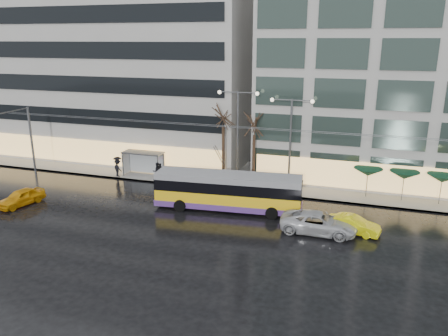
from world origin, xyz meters
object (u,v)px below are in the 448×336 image
at_px(trolleybus, 228,192).
at_px(taxi_a, 21,197).
at_px(street_lamp_near, 238,125).
at_px(bus_shelter, 141,158).

bearing_deg(trolleybus, taxi_a, -165.50).
bearing_deg(street_lamp_near, bus_shelter, -179.37).
distance_m(trolleybus, bus_shelter, 12.92).
bearing_deg(taxi_a, trolleybus, 28.15).
xyz_separation_m(trolleybus, taxi_a, (-17.28, -4.47, -0.83)).
bearing_deg(trolleybus, street_lamp_near, 99.08).
height_order(trolleybus, bus_shelter, trolleybus).
height_order(bus_shelter, street_lamp_near, street_lamp_near).
relative_size(trolleybus, taxi_a, 3.02).
bearing_deg(taxi_a, bus_shelter, 74.48).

